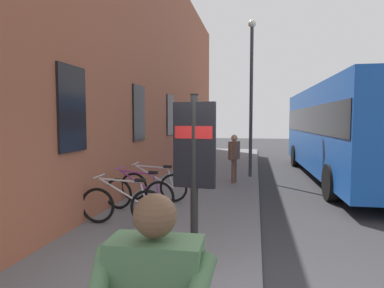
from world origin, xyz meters
TOP-DOWN VIEW (x-y plane):
  - ground at (6.00, -1.00)m, footprint 60.00×60.00m
  - sidewalk_pavement at (8.00, 1.75)m, footprint 24.00×3.50m
  - station_facade at (8.99, 3.80)m, footprint 22.00×0.65m
  - bicycle_mid_rack at (2.41, 2.68)m, footprint 0.48×1.77m
  - bicycle_by_door at (3.39, 2.72)m, footprint 0.48×1.76m
  - bicycle_nearest_sign at (4.31, 2.65)m, footprint 0.48×1.77m
  - transit_info_sign at (0.55, 0.89)m, footprint 0.14×0.56m
  - city_bus at (9.10, -3.00)m, footprint 10.56×2.84m
  - pedestrian_near_bus at (7.16, 0.81)m, footprint 0.58×0.36m
  - street_lamp at (8.48, 0.30)m, footprint 0.28×0.28m

SIDE VIEW (x-z plane):
  - ground at x=6.00m, z-range 0.00..0.00m
  - sidewalk_pavement at x=8.00m, z-range 0.00..0.12m
  - bicycle_mid_rack at x=2.41m, z-range 0.02..1.00m
  - bicycle_by_door at x=3.39m, z-range 0.02..1.00m
  - bicycle_nearest_sign at x=4.31m, z-range 0.02..1.00m
  - pedestrian_near_bus at x=7.16m, z-range 0.30..1.89m
  - transit_info_sign at x=0.55m, z-range 0.52..2.92m
  - city_bus at x=9.10m, z-range 0.24..3.59m
  - street_lamp at x=8.48m, z-range 0.61..6.25m
  - station_facade at x=8.99m, z-range 0.00..8.30m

